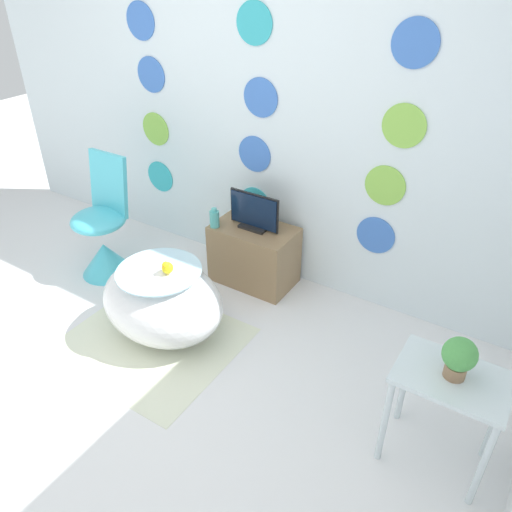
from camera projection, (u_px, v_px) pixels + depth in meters
The scene contains 11 objects.
ground_plane at pixel (86, 414), 2.72m from camera, with size 12.00×12.00×0.00m, color white.
wall_back_dotted at pixel (261, 98), 3.30m from camera, with size 5.06×0.05×2.60m.
rug at pixel (152, 341), 3.20m from camera, with size 1.06×0.94×0.01m.
bathtub at pixel (163, 301), 3.15m from camera, with size 0.82×0.64×0.50m.
rubber_duck at pixel (167, 267), 2.95m from camera, with size 0.07×0.08×0.08m.
chair at pixel (103, 239), 3.73m from camera, with size 0.40×0.40×0.92m.
tv_cabinet at pixel (254, 255), 3.66m from camera, with size 0.60×0.37×0.45m.
tv at pixel (254, 213), 3.48m from camera, with size 0.39×0.12×0.26m.
vase at pixel (215, 218), 3.53m from camera, with size 0.07×0.07×0.14m.
side_table at pixel (448, 393), 2.26m from camera, with size 0.49×0.35×0.56m.
potted_plant_left at pixel (459, 357), 2.13m from camera, with size 0.15×0.15×0.21m.
Camera 1 is at (1.76, -1.05, 2.19)m, focal length 35.00 mm.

